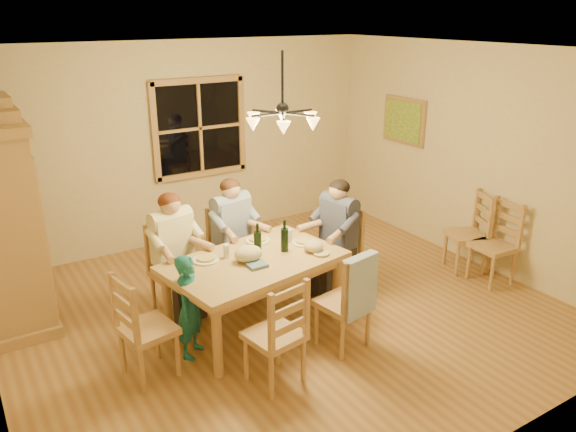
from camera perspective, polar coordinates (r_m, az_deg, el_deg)
floor at (r=6.12m, az=-0.49°, el=-9.65°), size 5.50×5.50×0.00m
ceiling at (r=5.32m, az=-0.58°, el=16.49°), size 5.50×5.00×0.02m
wall_back at (r=7.74m, az=-10.35°, el=7.22°), size 5.50×0.02×2.70m
wall_right at (r=7.34m, az=18.19°, el=5.83°), size 0.02×5.00×2.70m
window at (r=7.74m, az=-8.97°, el=8.82°), size 1.30×0.06×1.30m
painting at (r=8.06m, az=11.68°, el=9.45°), size 0.06×0.78×0.64m
chandelier at (r=5.39m, az=-0.56°, el=9.87°), size 0.77×0.68×0.71m
armoire at (r=6.27m, az=-27.08°, el=-0.58°), size 0.66×1.40×2.30m
dining_table at (r=5.54m, az=-3.46°, el=-5.37°), size 1.85×1.31×0.76m
chair_far_left at (r=6.09m, az=-11.29°, el=-7.00°), size 0.50×0.49×0.99m
chair_far_right at (r=6.45m, az=-5.54°, el=-5.06°), size 0.50×0.49×0.99m
chair_near_left at (r=4.94m, az=-1.38°, el=-13.51°), size 0.50×0.49×0.99m
chair_near_right at (r=5.44m, az=5.54°, el=-10.15°), size 0.50×0.49×0.99m
chair_end_left at (r=5.16m, az=-13.92°, el=-12.54°), size 0.49×0.50×0.99m
chair_end_right at (r=6.41m, az=4.91°, el=-5.19°), size 0.49×0.50×0.99m
adult_woman at (r=5.86m, az=-11.65°, el=-2.31°), size 0.45×0.48×0.87m
adult_plaid_man at (r=6.24m, az=-5.70°, el=-0.58°), size 0.45×0.48×0.87m
adult_slate_man at (r=6.20m, az=5.06°, el=-0.69°), size 0.48×0.45×0.87m
towel at (r=5.14m, az=7.25°, el=-7.09°), size 0.39×0.16×0.58m
wine_bottle_a at (r=5.52m, az=-3.11°, el=-2.39°), size 0.08×0.08×0.33m
wine_bottle_b at (r=5.60m, az=-0.35°, el=-2.03°), size 0.08×0.08×0.33m
plate_woman at (r=5.50m, az=-8.32°, el=-4.44°), size 0.26×0.26×0.02m
plate_plaid at (r=5.90m, az=-3.08°, el=-2.50°), size 0.26×0.26×0.02m
plate_slate at (r=5.85m, az=1.65°, el=-2.71°), size 0.26×0.26×0.02m
wine_glass_a at (r=5.52m, az=-6.28°, el=-3.57°), size 0.06×0.06×0.14m
wine_glass_b at (r=5.86m, az=0.14°, el=-1.99°), size 0.06×0.06×0.14m
cap at (r=5.64m, az=2.61°, el=-3.09°), size 0.20×0.20×0.11m
napkin at (r=5.33m, az=-3.15°, el=-5.01°), size 0.20×0.17×0.03m
cloth_bundle at (r=5.43m, az=-4.05°, el=-3.84°), size 0.28×0.22×0.15m
child at (r=5.26m, az=-9.90°, el=-9.01°), size 0.43×0.42×1.00m
chair_spare_front at (r=7.03m, az=19.97°, el=-4.05°), size 0.45×0.47×0.99m
chair_spare_back at (r=7.26m, az=17.53°, el=-3.00°), size 0.56×0.57×0.99m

